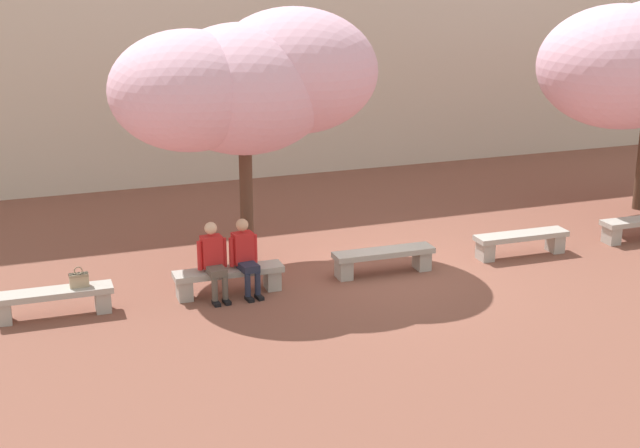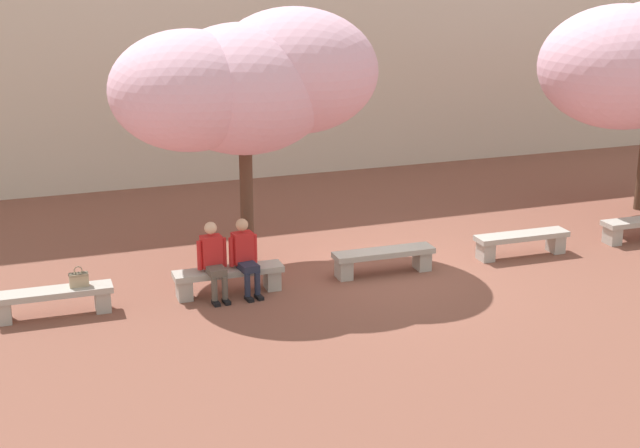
% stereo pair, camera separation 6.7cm
% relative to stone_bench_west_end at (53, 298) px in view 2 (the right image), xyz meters
% --- Properties ---
extents(ground_plane, '(100.00, 100.00, 0.00)m').
position_rel_stone_bench_west_end_xyz_m(ground_plane, '(5.73, 0.00, -0.31)').
color(ground_plane, brown).
extents(building_facade, '(28.00, 4.00, 7.51)m').
position_rel_stone_bench_west_end_xyz_m(building_facade, '(5.73, 9.60, 3.45)').
color(building_facade, beige).
rests_on(building_facade, ground).
extents(stone_bench_west_end, '(1.87, 0.46, 0.45)m').
position_rel_stone_bench_west_end_xyz_m(stone_bench_west_end, '(0.00, 0.00, 0.00)').
color(stone_bench_west_end, '#ADA89E').
rests_on(stone_bench_west_end, ground).
extents(stone_bench_near_west, '(1.87, 0.46, 0.45)m').
position_rel_stone_bench_west_end_xyz_m(stone_bench_near_west, '(2.86, 0.00, 0.00)').
color(stone_bench_near_west, '#ADA89E').
rests_on(stone_bench_near_west, ground).
extents(stone_bench_center, '(1.87, 0.46, 0.45)m').
position_rel_stone_bench_west_end_xyz_m(stone_bench_center, '(5.73, 0.00, 0.00)').
color(stone_bench_center, '#ADA89E').
rests_on(stone_bench_center, ground).
extents(stone_bench_near_east, '(1.87, 0.46, 0.45)m').
position_rel_stone_bench_west_end_xyz_m(stone_bench_near_east, '(8.59, 0.00, 0.00)').
color(stone_bench_near_east, '#ADA89E').
rests_on(stone_bench_near_east, ground).
extents(person_seated_left, '(0.51, 0.70, 1.29)m').
position_rel_stone_bench_west_end_xyz_m(person_seated_left, '(2.60, -0.05, 0.39)').
color(person_seated_left, black).
rests_on(person_seated_left, ground).
extents(person_seated_right, '(0.51, 0.71, 1.29)m').
position_rel_stone_bench_west_end_xyz_m(person_seated_right, '(3.14, -0.05, 0.39)').
color(person_seated_right, black).
rests_on(person_seated_right, ground).
extents(handbag, '(0.30, 0.15, 0.34)m').
position_rel_stone_bench_west_end_xyz_m(handbag, '(0.42, 0.01, 0.27)').
color(handbag, tan).
rests_on(handbag, stone_bench_west_end).
extents(cherry_tree_main, '(4.89, 3.30, 4.64)m').
position_rel_stone_bench_west_end_xyz_m(cherry_tree_main, '(3.68, 1.48, 3.04)').
color(cherry_tree_main, '#513828').
rests_on(cherry_tree_main, ground).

